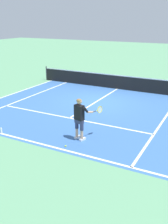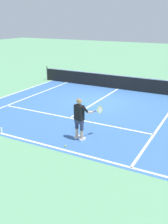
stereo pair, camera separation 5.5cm
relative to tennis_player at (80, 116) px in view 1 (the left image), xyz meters
The scene contains 12 objects.
ground_plane 5.22m from the tennis_player, 108.23° to the left, with size 80.00×80.00×0.00m, color #609E70.
court_inner_surface 4.06m from the tennis_player, 114.04° to the left, with size 10.98×9.74×0.00m, color #3866A8.
line_baseline 2.17m from the tennis_player, 146.17° to the right, with size 10.98×0.10×0.01m, color white.
line_service 2.65m from the tennis_player, 130.70° to the left, with size 8.23×0.10×0.01m, color white.
line_centre_service 5.40m from the tennis_player, 107.57° to the left, with size 0.10×6.40×0.01m, color white.
line_singles_left 6.83m from the tennis_player, 147.84° to the left, with size 0.10×9.34×0.01m, color white.
line_singles_right 4.49m from the tennis_player, 55.06° to the left, with size 0.10×9.34×0.01m, color white.
line_doubles_left 8.01m from the tennis_player, 153.12° to the left, with size 0.10×9.34×0.01m, color white.
tennis_net 8.43m from the tennis_player, 100.98° to the left, with size 11.96×0.08×1.07m.
tennis_player is the anchor object (origin of this frame).
tennis_ball_near_feet 1.28m from the tennis_player, 101.24° to the right, with size 0.07×0.07×0.07m, color #CCE02D.
water_bottle 3.49m from the tennis_player, 161.84° to the right, with size 0.07×0.07×0.25m, color white.
Camera 1 is at (6.28, -13.32, 4.61)m, focal length 42.37 mm.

